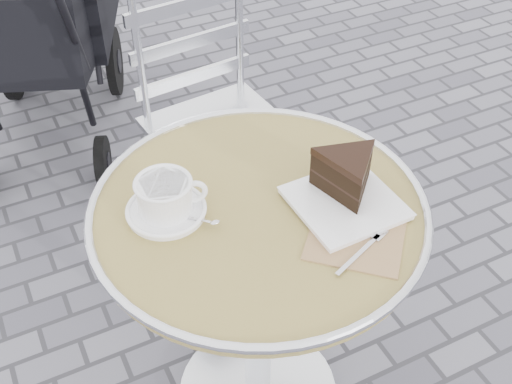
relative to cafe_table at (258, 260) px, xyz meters
name	(u,v)px	position (x,y,z in m)	size (l,w,h in m)	color
cafe_table	(258,260)	(0.00, 0.00, 0.00)	(0.72, 0.72, 0.74)	silver
cappuccino_set	(166,199)	(-0.18, 0.07, 0.20)	(0.17, 0.17, 0.08)	white
cake_plate_set	(347,181)	(0.17, -0.06, 0.22)	(0.27, 0.34, 0.11)	#9C7555
bistro_chair	(206,93)	(0.17, 0.70, -0.01)	(0.44, 0.44, 0.90)	silver
baby_stroller	(35,17)	(-0.18, 1.55, -0.06)	(0.85, 1.19, 1.13)	black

